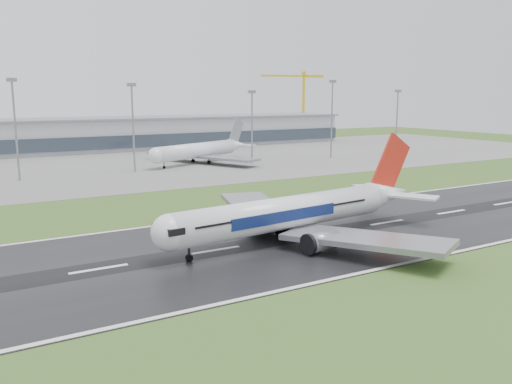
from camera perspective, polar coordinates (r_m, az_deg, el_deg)
ground at (r=114.47m, az=13.95°, el=-3.25°), size 520.00×520.00×0.00m
runway at (r=114.46m, az=13.95°, el=-3.22°), size 400.00×45.00×0.10m
apron at (r=220.26m, az=-9.35°, el=3.35°), size 400.00×130.00×0.08m
terminal at (r=276.18m, az=-13.93°, el=6.13°), size 240.00×36.00×15.00m
main_airliner at (r=97.68m, az=4.98°, el=0.12°), size 66.27×63.72×17.83m
parked_airliner at (r=209.99m, az=-6.10°, el=5.37°), size 72.83×70.88×16.50m
tower_crane at (r=342.91m, az=5.15°, el=9.38°), size 41.55×11.33×41.72m
floodmast_1 at (r=180.46m, az=-24.52°, el=5.92°), size 0.64×0.64×30.56m
floodmast_2 at (r=188.04m, az=-13.12°, el=6.55°), size 0.64×0.64×29.47m
floodmast_3 at (r=207.19m, az=-0.44°, el=6.84°), size 0.64×0.64×27.28m
floodmast_4 at (r=229.25m, az=8.18°, el=7.63°), size 0.64×0.64×31.80m
floodmast_5 at (r=254.84m, az=14.96°, el=7.22°), size 0.64×0.64×27.93m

